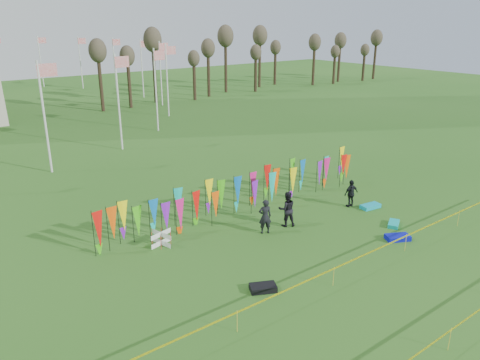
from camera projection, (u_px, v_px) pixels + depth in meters
ground at (328, 254)px, 22.44m from camera, size 160.00×160.00×0.00m
banner_row at (246, 190)px, 27.27m from camera, size 18.64×0.64×2.09m
caution_tape_near at (361, 257)px, 20.51m from camera, size 26.00×0.02×0.90m
caution_tape_far at (476, 313)px, 16.64m from camera, size 26.00×0.02×0.90m
tree_line at (260, 49)px, 71.79m from camera, size 53.92×1.92×7.84m
box_kite at (161, 238)px, 23.17m from camera, size 0.67×0.67×0.74m
person_left at (265, 217)px, 24.31m from camera, size 0.83×0.74×1.88m
person_mid at (287, 209)px, 25.17m from camera, size 1.11×0.95×1.96m
person_right at (351, 193)px, 27.79m from camera, size 1.05×0.68×1.68m
kite_bag_turquoise at (394, 224)px, 25.45m from camera, size 1.16×0.96×0.21m
kite_bag_blue at (398, 237)px, 23.82m from camera, size 1.36×1.11×0.25m
kite_bag_black at (263, 288)px, 19.38m from camera, size 1.26×1.04×0.25m
kite_bag_teal at (370, 206)px, 27.79m from camera, size 1.28×0.72×0.23m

